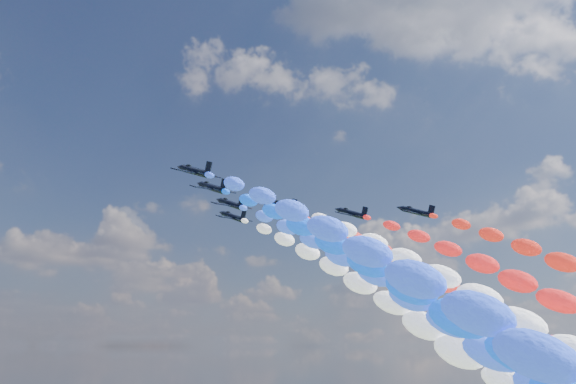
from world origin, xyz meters
TOP-DOWN VIEW (x-y plane):
  - jet_0 at (-26.48, -6.18)m, footprint 8.33×11.11m
  - trail_0 at (-26.48, -53.90)m, footprint 5.61×92.51m
  - jet_1 at (-18.19, 1.98)m, footprint 8.27×11.07m
  - trail_1 at (-18.19, -45.74)m, footprint 5.61×92.51m
  - jet_2 at (-7.79, 11.84)m, footprint 8.19×11.01m
  - trail_2 at (-7.79, -35.88)m, footprint 5.61×92.51m
  - jet_3 at (1.47, 7.50)m, footprint 8.38×11.15m
  - trail_3 at (1.47, -40.22)m, footprint 5.61×92.51m
  - jet_4 at (0.35, 23.03)m, footprint 8.15×10.98m
  - trail_4 at (0.35, -24.68)m, footprint 5.61×92.51m
  - jet_5 at (8.85, 13.36)m, footprint 8.04×10.90m
  - trail_5 at (8.85, -34.36)m, footprint 5.61×92.51m
  - jet_6 at (17.28, 4.82)m, footprint 7.99×10.87m
  - jet_7 at (26.32, -4.56)m, footprint 8.37×11.14m

SIDE VIEW (x-z plane):
  - trail_0 at x=-26.48m, z-range 56.02..107.90m
  - trail_1 at x=-18.19m, z-range 56.02..107.90m
  - trail_2 at x=-7.79m, z-range 56.02..107.90m
  - trail_3 at x=1.47m, z-range 56.02..107.90m
  - trail_4 at x=0.35m, z-range 56.02..107.90m
  - trail_5 at x=8.85m, z-range 56.02..107.90m
  - jet_0 at x=-26.48m, z-range 103.73..109.35m
  - jet_1 at x=-18.19m, z-range 103.73..109.35m
  - jet_2 at x=-7.79m, z-range 103.73..109.35m
  - jet_3 at x=1.47m, z-range 103.73..109.35m
  - jet_4 at x=0.35m, z-range 103.73..109.35m
  - jet_5 at x=8.85m, z-range 103.73..109.35m
  - jet_6 at x=17.28m, z-range 103.73..109.35m
  - jet_7 at x=26.32m, z-range 103.73..109.35m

